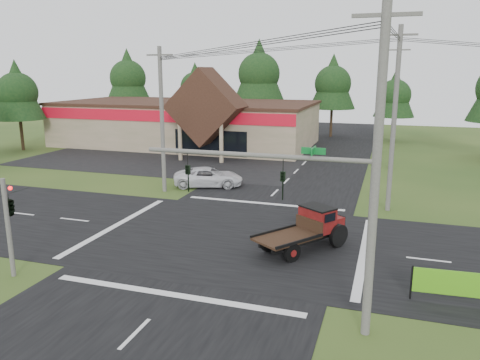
% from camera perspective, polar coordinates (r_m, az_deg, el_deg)
% --- Properties ---
extents(ground, '(120.00, 120.00, 0.00)m').
position_cam_1_polar(ground, '(25.47, -1.18, -7.06)').
color(ground, '#2A4619').
rests_on(ground, ground).
extents(road_ns, '(12.00, 120.00, 0.02)m').
position_cam_1_polar(road_ns, '(25.47, -1.18, -7.04)').
color(road_ns, black).
rests_on(road_ns, ground).
extents(road_ew, '(120.00, 12.00, 0.02)m').
position_cam_1_polar(road_ew, '(25.46, -1.18, -7.03)').
color(road_ew, black).
rests_on(road_ew, ground).
extents(parking_apron, '(28.00, 14.00, 0.02)m').
position_cam_1_polar(parking_apron, '(47.79, -9.61, 2.37)').
color(parking_apron, black).
rests_on(parking_apron, ground).
extents(cvs_building, '(30.40, 18.20, 9.19)m').
position_cam_1_polar(cvs_building, '(57.54, -6.37, 7.06)').
color(cvs_building, gray).
rests_on(cvs_building, ground).
extents(traffic_signal_mast, '(8.12, 0.24, 7.00)m').
position_cam_1_polar(traffic_signal_mast, '(15.82, 9.84, -3.07)').
color(traffic_signal_mast, '#595651').
rests_on(traffic_signal_mast, ground).
extents(traffic_signal_corner, '(0.53, 2.48, 4.40)m').
position_cam_1_polar(traffic_signal_corner, '(22.28, -26.43, -1.94)').
color(traffic_signal_corner, '#595651').
rests_on(traffic_signal_corner, ground).
extents(utility_pole_nr, '(2.00, 0.30, 11.00)m').
position_cam_1_polar(utility_pole_nr, '(15.40, 16.22, 0.80)').
color(utility_pole_nr, '#595651').
rests_on(utility_pole_nr, ground).
extents(utility_pole_nw, '(2.00, 0.30, 10.50)m').
position_cam_1_polar(utility_pole_nw, '(34.61, -9.49, 7.32)').
color(utility_pole_nw, '#595651').
rests_on(utility_pole_nw, ground).
extents(utility_pole_ne, '(2.00, 0.30, 11.50)m').
position_cam_1_polar(utility_pole_ne, '(30.71, 18.28, 7.06)').
color(utility_pole_ne, '#595651').
rests_on(utility_pole_ne, ground).
extents(utility_pole_n, '(2.00, 0.30, 11.20)m').
position_cam_1_polar(utility_pole_n, '(44.68, 18.31, 8.57)').
color(utility_pole_n, '#595651').
rests_on(utility_pole_n, ground).
extents(tree_row_a, '(6.72, 6.72, 12.12)m').
position_cam_1_polar(tree_row_a, '(73.14, -13.52, 12.20)').
color(tree_row_a, '#332316').
rests_on(tree_row_a, ground).
extents(tree_row_b, '(5.60, 5.60, 10.10)m').
position_cam_1_polar(tree_row_b, '(70.36, -5.48, 11.38)').
color(tree_row_b, '#332316').
rests_on(tree_row_b, ground).
extents(tree_row_c, '(7.28, 7.28, 13.13)m').
position_cam_1_polar(tree_row_c, '(66.04, 2.34, 13.06)').
color(tree_row_c, '#332316').
rests_on(tree_row_c, ground).
extents(tree_row_d, '(6.16, 6.16, 11.11)m').
position_cam_1_polar(tree_row_d, '(65.07, 11.26, 11.64)').
color(tree_row_d, '#332316').
rests_on(tree_row_d, ground).
extents(tree_row_e, '(5.04, 5.04, 9.09)m').
position_cam_1_polar(tree_row_e, '(62.63, 18.36, 9.96)').
color(tree_row_e, '#332316').
rests_on(tree_row_e, ground).
extents(tree_side_w, '(5.60, 5.60, 10.10)m').
position_cam_1_polar(tree_side_w, '(58.36, -25.53, 9.83)').
color(tree_side_w, '#332316').
rests_on(tree_side_w, ground).
extents(antique_flatbed_truck, '(4.53, 5.30, 2.14)m').
position_cam_1_polar(antique_flatbed_truck, '(23.67, 7.64, -6.02)').
color(antique_flatbed_truck, '#4F0C0B').
rests_on(antique_flatbed_truck, ground).
extents(roadside_banner, '(4.14, 0.37, 1.41)m').
position_cam_1_polar(roadside_banner, '(20.26, 25.97, -11.79)').
color(roadside_banner, '#52A916').
rests_on(roadside_banner, ground).
extents(white_pickup, '(5.83, 4.04, 1.48)m').
position_cam_1_polar(white_pickup, '(36.51, -3.86, 0.37)').
color(white_pickup, silver).
rests_on(white_pickup, ground).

